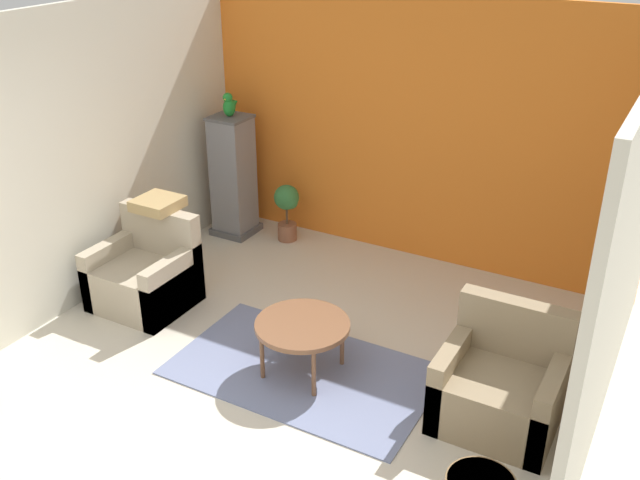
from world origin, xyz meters
TOP-DOWN VIEW (x-y plane):
  - ground_plane at (0.00, 0.00)m, footprint 20.00×20.00m
  - wall_back_accent at (0.00, 3.76)m, footprint 4.62×0.06m
  - wall_left at (-2.28, 1.87)m, footprint 0.06×3.73m
  - wall_right at (2.28, 1.87)m, footprint 0.06×3.73m
  - area_rug at (0.12, 1.36)m, footprint 2.08×1.23m
  - coffee_table at (0.12, 1.36)m, footprint 0.75×0.75m
  - armchair_left at (-1.69, 1.58)m, footprint 0.84×0.74m
  - armchair_right at (1.65, 1.54)m, footprint 0.84×0.74m
  - birdcage at (-1.87, 3.27)m, footprint 0.44×0.44m
  - parrot at (-1.87, 3.27)m, footprint 0.12×0.22m
  - potted_plant at (-1.26, 3.39)m, footprint 0.30×0.27m
  - throw_pillow at (-1.69, 1.84)m, footprint 0.39×0.39m

SIDE VIEW (x-z plane):
  - ground_plane at x=0.00m, z-range 0.00..0.00m
  - area_rug at x=0.12m, z-range 0.00..0.01m
  - armchair_left at x=-1.69m, z-range -0.15..0.72m
  - armchair_right at x=1.65m, z-range -0.15..0.72m
  - potted_plant at x=-1.26m, z-range 0.08..0.73m
  - coffee_table at x=0.12m, z-range 0.19..0.65m
  - birdcage at x=-1.87m, z-range -0.01..1.34m
  - throw_pillow at x=-1.69m, z-range 0.87..0.97m
  - wall_back_accent at x=0.00m, z-range 0.00..2.67m
  - wall_left at x=-2.28m, z-range 0.00..2.67m
  - wall_right at x=2.28m, z-range 0.00..2.67m
  - parrot at x=-1.87m, z-range 1.34..1.60m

